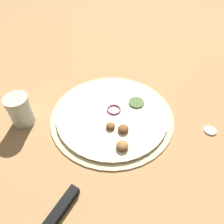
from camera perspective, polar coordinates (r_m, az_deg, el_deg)
The scene contains 4 objects.
ground_plane at distance 0.61m, azimuth 0.00°, elevation -1.09°, with size 3.00×3.00×0.00m, color tan.
pizza at distance 0.61m, azimuth 0.10°, elevation -0.85°, with size 0.34×0.34×0.03m.
spice_jar at distance 0.62m, azimuth -22.88°, elevation 0.41°, with size 0.06×0.06×0.09m.
loose_cap at distance 0.63m, azimuth 24.30°, elevation -4.30°, with size 0.03×0.03×0.01m.
Camera 1 is at (-0.24, -0.34, 0.45)m, focal length 35.00 mm.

